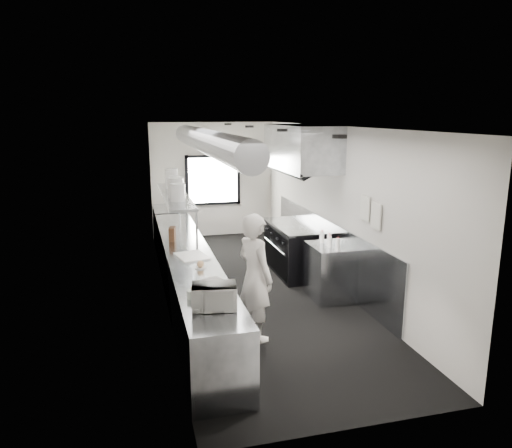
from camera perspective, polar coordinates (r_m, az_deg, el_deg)
floor at (r=8.60m, az=-0.43°, el=-7.62°), size 3.00×8.00×0.01m
ceiling at (r=8.06m, az=-0.46°, el=11.38°), size 3.00×8.00×0.01m
wall_back at (r=12.08m, az=-5.08°, el=5.16°), size 3.00×0.02×2.80m
wall_front at (r=4.58m, az=11.94°, el=-8.02°), size 3.00×0.02×2.80m
wall_left at (r=7.99m, az=-10.94°, el=1.01°), size 0.02×8.00×2.80m
wall_right at (r=8.69m, az=9.20°, el=2.03°), size 0.02×8.00×2.80m
wall_cladding at (r=9.15m, az=8.14°, el=-2.86°), size 0.03×5.50×1.10m
hvac_duct at (r=8.32m, az=-5.89°, el=9.64°), size 0.40×6.40×0.40m
service_window at (r=12.05m, az=-5.05°, el=5.14°), size 1.36×0.05×1.25m
exhaust_hood at (r=9.06m, az=5.27°, el=8.90°), size 0.81×2.20×0.88m
prep_counter at (r=7.79m, az=-7.81°, el=-6.44°), size 0.70×6.00×0.90m
pass_shelf at (r=8.97m, az=-9.43°, el=3.23°), size 0.45×3.00×0.68m
range at (r=9.38m, az=4.69°, el=-2.90°), size 0.88×1.60×0.94m
bottle_station at (r=8.17m, az=8.66°, el=-5.54°), size 0.65×0.80×0.90m
far_work_table at (r=11.34m, az=-10.05°, el=-0.38°), size 0.70×1.20×0.90m
notice_sheet_a at (r=7.58m, az=12.66°, el=1.83°), size 0.02×0.28×0.38m
notice_sheet_b at (r=7.29m, az=13.88°, el=0.93°), size 0.02×0.28×0.38m
line_cook at (r=6.54m, az=-0.13°, el=-6.23°), size 0.63×0.75×1.74m
microwave at (r=5.44m, az=-4.95°, el=-8.46°), size 0.50×0.41×0.27m
deli_tub_a at (r=5.86m, az=-7.19°, el=-7.88°), size 0.16×0.16×0.09m
deli_tub_b at (r=5.78m, az=-7.43°, el=-8.14°), size 0.15×0.15×0.10m
newspaper at (r=6.22m, az=-5.01°, el=-6.94°), size 0.50×0.55×0.01m
small_plate at (r=6.84m, az=-6.51°, el=-5.13°), size 0.17×0.17×0.01m
pastry at (r=6.82m, az=-6.53°, el=-4.69°), size 0.10×0.10×0.10m
cutting_board at (r=7.40m, az=-7.53°, el=-3.74°), size 0.51×0.62×0.02m
knife_block at (r=8.35m, az=-9.78°, el=-1.14°), size 0.14×0.23×0.23m
plate_stack_a at (r=8.25m, az=-9.18°, el=3.69°), size 0.29×0.29×0.29m
plate_stack_b at (r=8.60m, az=-9.38°, el=4.22°), size 0.31×0.31×0.35m
plate_stack_c at (r=9.15m, az=-9.56°, el=4.60°), size 0.28×0.28×0.31m
plate_stack_d at (r=9.67m, az=-9.86°, el=5.28°), size 0.25×0.25×0.39m
squeeze_bottle_a at (r=7.73m, az=9.58°, el=-2.40°), size 0.08×0.08×0.20m
squeeze_bottle_b at (r=7.89m, az=8.65°, el=-2.11°), size 0.08×0.08×0.18m
squeeze_bottle_c at (r=8.00m, az=8.56°, el=-1.84°), size 0.08×0.08×0.20m
squeeze_bottle_d at (r=8.16m, az=7.75°, el=-1.51°), size 0.08×0.08×0.20m
squeeze_bottle_e at (r=8.29m, az=7.63°, el=-1.42°), size 0.07×0.07×0.16m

